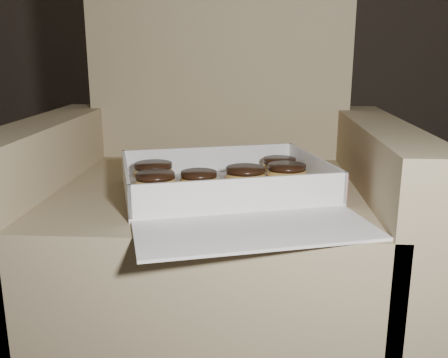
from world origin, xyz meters
TOP-DOWN VIEW (x-y plane):
  - floor at (0.00, 0.00)m, footprint 4.50×4.50m
  - armchair at (0.17, -0.09)m, footprint 0.82×0.69m
  - bakery_box at (0.22, -0.24)m, footprint 0.49×0.54m
  - donut_a at (0.32, -0.09)m, footprint 0.08×0.08m
  - donut_b at (0.15, -0.22)m, footprint 0.08×0.08m
  - donut_c at (0.24, -0.20)m, footprint 0.08×0.08m
  - donut_d at (0.33, -0.17)m, footprint 0.08×0.08m
  - donut_e at (0.05, -0.17)m, footprint 0.08×0.08m
  - donut_f at (0.07, -0.25)m, footprint 0.08×0.08m
  - crumb_a at (0.06, -0.33)m, footprint 0.01×0.01m
  - crumb_b at (0.31, -0.19)m, footprint 0.01×0.01m
  - crumb_c at (0.14, -0.27)m, footprint 0.01×0.01m
  - crumb_d at (0.16, -0.30)m, footprint 0.01×0.01m
  - crumb_e at (0.32, -0.28)m, footprint 0.01×0.01m

SIDE VIEW (x-z plane):
  - floor at x=0.00m, z-range 0.00..0.00m
  - armchair at x=0.17m, z-range -0.16..0.70m
  - crumb_a at x=0.06m, z-range 0.39..0.40m
  - crumb_b at x=0.31m, z-range 0.39..0.40m
  - crumb_c at x=0.14m, z-range 0.39..0.40m
  - crumb_d at x=0.16m, z-range 0.39..0.40m
  - crumb_e at x=0.32m, z-range 0.39..0.40m
  - bakery_box at x=0.22m, z-range 0.36..0.43m
  - donut_b at x=0.15m, z-range 0.39..0.43m
  - donut_a at x=0.32m, z-range 0.39..0.43m
  - donut_f at x=0.07m, z-range 0.39..0.43m
  - donut_e at x=0.05m, z-range 0.39..0.44m
  - donut_d at x=0.33m, z-range 0.39..0.44m
  - donut_c at x=0.24m, z-range 0.39..0.44m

